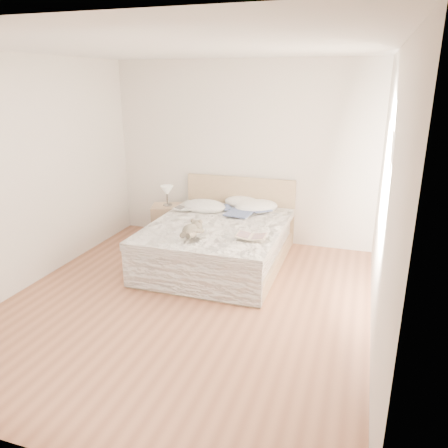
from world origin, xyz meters
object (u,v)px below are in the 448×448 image
(bed, at_px, (219,242))
(teddy_bear, at_px, (190,235))
(nightstand, at_px, (168,223))
(childrens_book, at_px, (251,237))
(photo_book, at_px, (185,209))
(table_lamp, at_px, (167,192))

(bed, height_order, teddy_bear, bed)
(nightstand, distance_m, childrens_book, 2.03)
(nightstand, distance_m, photo_book, 0.63)
(childrens_book, bearing_deg, table_lamp, 142.75)
(bed, height_order, childrens_book, bed)
(bed, xyz_separation_m, nightstand, (-1.06, 0.61, -0.03))
(bed, bearing_deg, childrens_book, -42.17)
(bed, distance_m, table_lamp, 1.32)
(bed, relative_size, photo_book, 7.40)
(childrens_book, bearing_deg, teddy_bear, -163.75)
(childrens_book, xyz_separation_m, teddy_bear, (-0.69, -0.23, 0.02))
(teddy_bear, bearing_deg, photo_book, 118.67)
(nightstand, relative_size, teddy_bear, 1.73)
(nightstand, bearing_deg, childrens_book, -34.70)
(photo_book, distance_m, teddy_bear, 1.19)
(photo_book, bearing_deg, childrens_book, -28.52)
(nightstand, distance_m, table_lamp, 0.50)
(teddy_bear, bearing_deg, table_lamp, 126.84)
(nightstand, xyz_separation_m, teddy_bear, (0.95, -1.37, 0.37))
(bed, bearing_deg, teddy_bear, -98.75)
(childrens_book, bearing_deg, nightstand, 143.17)
(nightstand, bearing_deg, table_lamp, 54.35)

